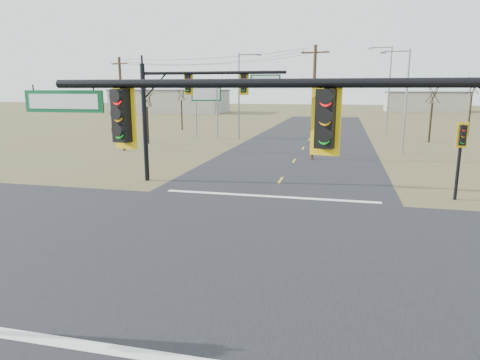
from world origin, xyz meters
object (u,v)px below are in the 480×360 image
Objects in this scene: utility_pole_near at (314,101)px; streetlight_b at (387,85)px; streetlight_a at (404,96)px; highway_sign at (206,99)px; bare_tree_d at (473,86)px; mast_arm_far at (187,98)px; pedestal_signal_ne at (461,143)px; streetlight_c at (241,91)px; bare_tree_b at (181,94)px; utility_pole_far at (122,103)px; bare_tree_a at (147,98)px; bare_tree_c at (433,93)px; mast_arm_near at (331,149)px.

utility_pole_near is 0.82× the size of streetlight_b.
streetlight_a is 0.82× the size of streetlight_b.
bare_tree_d reaches higher than highway_sign.
mast_arm_far reaches higher than pedestal_signal_ne.
bare_tree_b is at bearing 129.11° from streetlight_c.
bare_tree_b is at bearing 96.24° from utility_pole_far.
mast_arm_far is 13.19m from utility_pole_near.
utility_pole_near is 1.20× the size of bare_tree_d.
mast_arm_far is 25.33m from streetlight_c.
streetlight_c is (-17.52, -10.57, -0.78)m from streetlight_b.
highway_sign reaches higher than bare_tree_b.
bare_tree_a is (-26.04, 1.45, -0.28)m from streetlight_a.
utility_pole_far is at bearing -131.66° from highway_sign.
streetlight_b is at bearing 42.13° from utility_pole_far.
bare_tree_c is at bearing -18.11° from highway_sign.
highway_sign is at bearing -129.04° from streetlight_b.
streetlight_a reaches higher than mast_arm_near.
utility_pole_near is at bearing -66.89° from highway_sign.
streetlight_b is at bearing 18.89° from streetlight_c.
bare_tree_b is 0.84× the size of bare_tree_d.
pedestal_signal_ne is at bearing -71.21° from highway_sign.
bare_tree_c reaches higher than highway_sign.
bare_tree_b is (-29.08, 34.85, 2.15)m from pedestal_signal_ne.
mast_arm_near is at bearing -75.85° from mast_arm_far.
highway_sign is 0.96× the size of bare_tree_c.
mast_arm_near is 1.57× the size of bare_tree_b.
streetlight_b is at bearing 113.87° from bare_tree_c.
mast_arm_near is 1.13× the size of mast_arm_far.
mast_arm_far is at bearing -68.31° from bare_tree_b.
streetlight_a is at bearing -119.74° from bare_tree_d.
utility_pole_far is 0.88× the size of streetlight_c.
bare_tree_b is (-10.94, 8.76, -0.39)m from streetlight_c.
streetlight_b is 1.82× the size of bare_tree_a.
utility_pole_far reaches higher than highway_sign.
mast_arm_far is at bearing -122.07° from utility_pole_near.
utility_pole_near is 1.40× the size of highway_sign.
streetlight_a is 19.36m from streetlight_c.
utility_pole_far reaches higher than mast_arm_far.
utility_pole_far is at bearing 176.81° from utility_pole_near.
streetlight_c reaches higher than pedestal_signal_ne.
utility_pole_far reaches higher than bare_tree_d.
mast_arm_near reaches higher than pedestal_signal_ne.
bare_tree_d is (31.73, 9.81, 1.61)m from highway_sign.
bare_tree_a reaches higher than pedestal_signal_ne.
bare_tree_b is at bearing 146.56° from streetlight_a.
streetlight_b is at bearing 4.81° from highway_sign.
bare_tree_d is at bearing 24.49° from bare_tree_a.
mast_arm_near is 36.01m from utility_pole_far.
utility_pole_near reaches higher than bare_tree_a.
bare_tree_d is at bearing 58.50° from streetlight_a.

